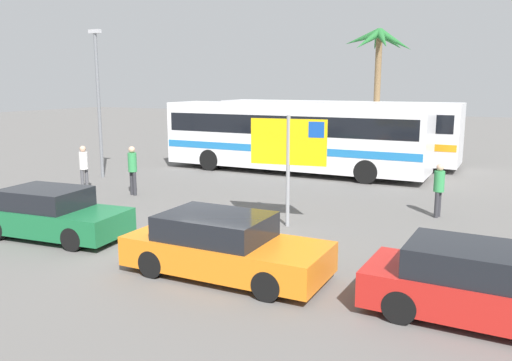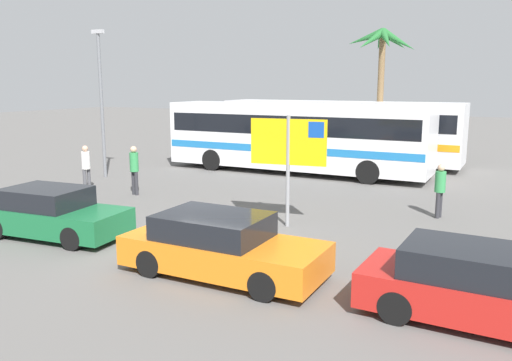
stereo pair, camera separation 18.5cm
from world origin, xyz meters
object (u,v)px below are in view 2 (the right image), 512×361
(bus_rear_coach, at_px, (339,129))
(car_orange, at_px, (221,246))
(bus_front_coach, at_px, (295,134))
(ferry_sign, at_px, (290,147))
(car_green, at_px, (52,213))
(pedestrian_crossing_lot, at_px, (86,164))
(car_red, at_px, (477,287))
(pedestrian_by_bus, at_px, (440,186))
(pedestrian_near_sign, at_px, (134,166))

(bus_rear_coach, xyz_separation_m, car_orange, (2.89, -16.51, -1.15))
(bus_front_coach, relative_size, ferry_sign, 3.80)
(bus_front_coach, relative_size, car_green, 2.91)
(ferry_sign, height_order, pedestrian_crossing_lot, ferry_sign)
(car_red, bearing_deg, pedestrian_crossing_lot, 161.65)
(bus_rear_coach, distance_m, car_orange, 16.80)
(pedestrian_crossing_lot, bearing_deg, pedestrian_by_bus, 23.29)
(bus_rear_coach, relative_size, car_red, 2.98)
(car_green, bearing_deg, car_orange, -9.20)
(pedestrian_by_bus, distance_m, pedestrian_near_sign, 10.65)
(ferry_sign, xyz_separation_m, car_green, (-5.27, -3.83, -1.69))
(pedestrian_near_sign, bearing_deg, car_green, 30.19)
(car_green, distance_m, pedestrian_crossing_lot, 6.21)
(pedestrian_by_bus, bearing_deg, car_green, 51.40)
(pedestrian_crossing_lot, bearing_deg, bus_rear_coach, 75.11)
(bus_rear_coach, height_order, pedestrian_near_sign, bus_rear_coach)
(car_orange, bearing_deg, pedestrian_crossing_lot, 150.34)
(ferry_sign, xyz_separation_m, pedestrian_near_sign, (-6.83, 1.36, -1.24))
(ferry_sign, bearing_deg, car_orange, -95.06)
(pedestrian_by_bus, bearing_deg, bus_front_coach, -23.76)
(bus_rear_coach, relative_size, ferry_sign, 3.80)
(pedestrian_crossing_lot, bearing_deg, car_green, -38.27)
(car_red, xyz_separation_m, car_green, (-10.60, 0.29, 0.00))
(bus_front_coach, bearing_deg, pedestrian_by_bus, -37.76)
(pedestrian_by_bus, height_order, pedestrian_near_sign, pedestrian_near_sign)
(pedestrian_near_sign, distance_m, pedestrian_crossing_lot, 2.18)
(ferry_sign, xyz_separation_m, car_red, (5.32, -4.12, -1.69))
(car_green, bearing_deg, ferry_sign, 30.62)
(bus_rear_coach, relative_size, pedestrian_near_sign, 6.68)
(car_red, relative_size, car_green, 0.98)
(car_green, xyz_separation_m, pedestrian_crossing_lot, (-3.73, 4.95, 0.40))
(bus_front_coach, xyz_separation_m, car_red, (8.81, -12.70, -1.15))
(bus_rear_coach, relative_size, pedestrian_by_bus, 7.29)
(ferry_sign, xyz_separation_m, car_orange, (0.26, -4.20, -1.69))
(pedestrian_near_sign, bearing_deg, car_red, 79.24)
(car_green, xyz_separation_m, car_orange, (5.53, -0.37, 0.00))
(pedestrian_near_sign, bearing_deg, pedestrian_crossing_lot, -70.28)
(car_orange, xyz_separation_m, pedestrian_crossing_lot, (-9.26, 5.32, 0.40))
(ferry_sign, relative_size, pedestrian_near_sign, 1.76)
(car_green, distance_m, pedestrian_by_bus, 11.29)
(ferry_sign, height_order, car_green, ferry_sign)
(bus_front_coach, distance_m, car_orange, 13.37)
(pedestrian_by_bus, bearing_deg, pedestrian_crossing_lot, 22.53)
(ferry_sign, relative_size, car_green, 0.77)
(bus_front_coach, distance_m, car_red, 15.50)
(ferry_sign, xyz_separation_m, pedestrian_crossing_lot, (-9.00, 1.12, -1.29))
(car_green, relative_size, pedestrian_by_bus, 2.50)
(pedestrian_near_sign, bearing_deg, ferry_sign, 92.25)
(pedestrian_crossing_lot, bearing_deg, pedestrian_near_sign, 20.99)
(pedestrian_by_bus, bearing_deg, car_red, 116.87)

